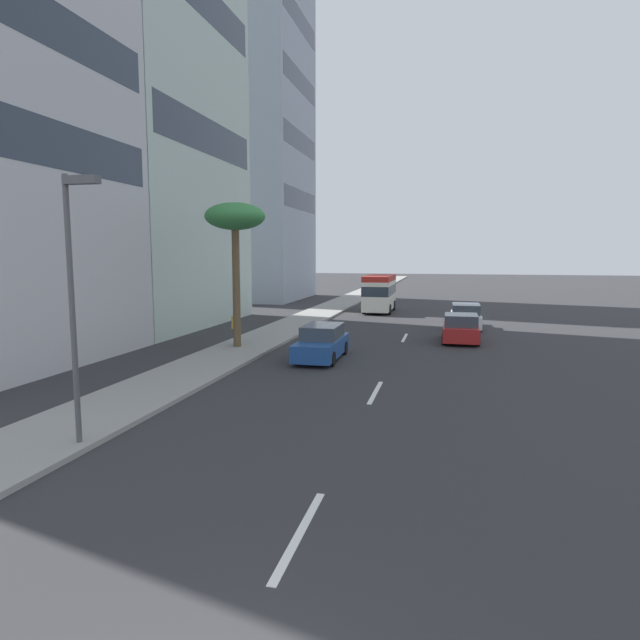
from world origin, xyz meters
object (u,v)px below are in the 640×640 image
(car_lead, at_px, (466,317))
(car_fourth, at_px, (322,343))
(minibus_second, at_px, (379,292))
(street_lamp, at_px, (75,280))
(pedestrian_near_lamp, at_px, (235,327))
(palm_tree, at_px, (235,221))
(car_third, at_px, (461,329))

(car_lead, bearing_deg, car_fourth, 151.20)
(minibus_second, relative_size, car_fourth, 1.31)
(car_lead, height_order, street_lamp, street_lamp)
(minibus_second, height_order, car_fourth, minibus_second)
(pedestrian_near_lamp, bearing_deg, car_lead, 70.07)
(minibus_second, xyz_separation_m, palm_tree, (-19.59, 4.83, 4.79))
(pedestrian_near_lamp, distance_m, palm_tree, 5.41)
(palm_tree, height_order, street_lamp, palm_tree)
(street_lamp, bearing_deg, pedestrian_near_lamp, 7.43)
(pedestrian_near_lamp, relative_size, palm_tree, 0.24)
(car_lead, relative_size, minibus_second, 0.77)
(minibus_second, bearing_deg, car_third, 23.52)
(car_third, distance_m, car_fourth, 9.13)
(car_fourth, distance_m, palm_tree, 7.62)
(car_third, xyz_separation_m, pedestrian_near_lamp, (-4.54, 11.47, 0.35))
(minibus_second, bearing_deg, street_lamp, -5.41)
(car_lead, height_order, palm_tree, palm_tree)
(pedestrian_near_lamp, bearing_deg, car_third, 50.64)
(minibus_second, height_order, street_lamp, street_lamp)
(car_lead, distance_m, car_fourth, 14.09)
(minibus_second, height_order, palm_tree, palm_tree)
(street_lamp, bearing_deg, car_third, -26.29)
(car_third, xyz_separation_m, street_lamp, (-19.32, 9.54, 3.49))
(car_third, distance_m, palm_tree, 13.52)
(minibus_second, relative_size, car_third, 1.51)
(minibus_second, distance_m, palm_tree, 20.73)
(minibus_second, height_order, pedestrian_near_lamp, minibus_second)
(palm_tree, bearing_deg, street_lamp, -173.53)
(car_fourth, bearing_deg, street_lamp, -13.97)
(car_third, bearing_deg, car_lead, -4.17)
(car_third, relative_size, pedestrian_near_lamp, 2.36)
(car_third, relative_size, palm_tree, 0.56)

